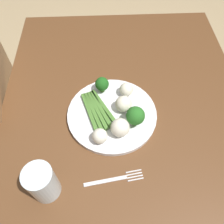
# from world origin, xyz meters

# --- Properties ---
(ground_plane) EXTENTS (6.00, 6.00, 0.02)m
(ground_plane) POSITION_xyz_m (0.00, 0.00, -0.01)
(ground_plane) COLOR tan
(dining_table) EXTENTS (1.16, 0.83, 0.75)m
(dining_table) POSITION_xyz_m (0.00, 0.00, 0.63)
(dining_table) COLOR brown
(dining_table) RESTS_ON ground_plane
(plate) EXTENTS (0.29, 0.29, 0.01)m
(plate) POSITION_xyz_m (-0.02, -0.05, 0.76)
(plate) COLOR white
(plate) RESTS_ON dining_table
(asparagus_bundle) EXTENTS (0.17, 0.12, 0.01)m
(asparagus_bundle) POSITION_xyz_m (-0.03, -0.09, 0.77)
(asparagus_bundle) COLOR #47752D
(asparagus_bundle) RESTS_ON plate
(broccoli_outer_edge) EXTENTS (0.06, 0.06, 0.07)m
(broccoli_outer_edge) POSITION_xyz_m (0.02, 0.02, 0.81)
(broccoli_outer_edge) COLOR #568E33
(broccoli_outer_edge) RESTS_ON plate
(broccoli_near_center) EXTENTS (0.05, 0.05, 0.06)m
(broccoli_near_center) POSITION_xyz_m (-0.12, -0.07, 0.80)
(broccoli_near_center) COLOR #4C7F2B
(broccoli_near_center) RESTS_ON plate
(cauliflower_edge) EXTENTS (0.05, 0.05, 0.05)m
(cauliflower_edge) POSITION_xyz_m (-0.10, 0.01, 0.79)
(cauliflower_edge) COLOR silver
(cauliflower_edge) RESTS_ON plate
(cauliflower_left) EXTENTS (0.06, 0.06, 0.06)m
(cauliflower_left) POSITION_xyz_m (0.05, -0.03, 0.80)
(cauliflower_left) COLOR white
(cauliflower_left) RESTS_ON plate
(cauliflower_back) EXTENTS (0.05, 0.05, 0.05)m
(cauliflower_back) POSITION_xyz_m (-0.04, -0.01, 0.79)
(cauliflower_back) COLOR silver
(cauliflower_back) RESTS_ON plate
(cauliflower_mid) EXTENTS (0.05, 0.05, 0.05)m
(cauliflower_mid) POSITION_xyz_m (0.07, -0.09, 0.79)
(cauliflower_mid) COLOR white
(cauliflower_mid) RESTS_ON plate
(fork) EXTENTS (0.04, 0.17, 0.00)m
(fork) POSITION_xyz_m (0.19, -0.05, 0.75)
(fork) COLOR silver
(fork) RESTS_ON dining_table
(water_glass) EXTENTS (0.07, 0.07, 0.12)m
(water_glass) POSITION_xyz_m (0.21, -0.23, 0.81)
(water_glass) COLOR silver
(water_glass) RESTS_ON dining_table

